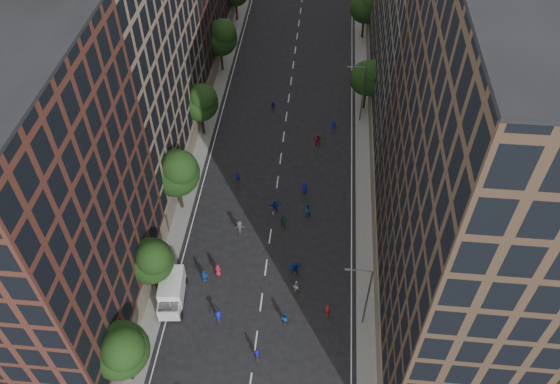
# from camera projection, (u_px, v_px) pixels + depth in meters

# --- Properties ---
(ground) EXTENTS (240.00, 240.00, 0.00)m
(ground) POSITION_uv_depth(u_px,v_px,m) (283.00, 139.00, 75.89)
(ground) COLOR black
(ground) RESTS_ON ground
(sidewalk_left) EXTENTS (4.00, 105.00, 0.15)m
(sidewalk_left) POSITION_uv_depth(u_px,v_px,m) (208.00, 101.00, 81.77)
(sidewalk_left) COLOR slate
(sidewalk_left) RESTS_ON ground
(sidewalk_right) EXTENTS (4.00, 105.00, 0.15)m
(sidewalk_right) POSITION_uv_depth(u_px,v_px,m) (369.00, 110.00, 80.24)
(sidewalk_right) COLOR slate
(sidewalk_right) RESTS_ON ground
(bldg_left_a) EXTENTS (14.00, 22.00, 30.00)m
(bldg_left_a) POSITION_uv_depth(u_px,v_px,m) (31.00, 213.00, 46.29)
(bldg_left_a) COLOR #4F271E
(bldg_left_a) RESTS_ON ground
(bldg_left_b) EXTENTS (14.00, 26.00, 34.00)m
(bldg_left_b) POSITION_uv_depth(u_px,v_px,m) (112.00, 43.00, 61.39)
(bldg_left_b) COLOR #8C745B
(bldg_left_b) RESTS_ON ground
(bldg_right_a) EXTENTS (14.00, 30.00, 36.00)m
(bldg_right_a) POSITION_uv_depth(u_px,v_px,m) (489.00, 184.00, 44.46)
(bldg_right_a) COLOR #493727
(bldg_right_a) RESTS_ON ground
(bldg_right_b) EXTENTS (14.00, 28.00, 33.00)m
(bldg_right_b) POSITION_uv_depth(u_px,v_px,m) (444.00, 22.00, 65.53)
(bldg_right_b) COLOR #635D52
(bldg_right_b) RESTS_ON ground
(tree_left_0) EXTENTS (5.20, 5.20, 8.83)m
(tree_left_0) POSITION_uv_depth(u_px,v_px,m) (121.00, 350.00, 47.38)
(tree_left_0) COLOR black
(tree_left_0) RESTS_ON ground
(tree_left_1) EXTENTS (4.80, 4.80, 8.21)m
(tree_left_1) POSITION_uv_depth(u_px,v_px,m) (151.00, 260.00, 54.57)
(tree_left_1) COLOR black
(tree_left_1) RESTS_ON ground
(tree_left_2) EXTENTS (5.60, 5.60, 9.45)m
(tree_left_2) POSITION_uv_depth(u_px,v_px,m) (177.00, 171.00, 62.24)
(tree_left_2) COLOR black
(tree_left_2) RESTS_ON ground
(tree_left_3) EXTENTS (5.00, 5.00, 8.58)m
(tree_left_3) POSITION_uv_depth(u_px,v_px,m) (201.00, 101.00, 72.30)
(tree_left_3) COLOR black
(tree_left_3) RESTS_ON ground
(tree_left_4) EXTENTS (5.40, 5.40, 9.08)m
(tree_left_4) POSITION_uv_depth(u_px,v_px,m) (221.00, 37.00, 83.11)
(tree_left_4) COLOR black
(tree_left_4) RESTS_ON ground
(tree_right_a) EXTENTS (5.00, 5.00, 8.39)m
(tree_right_a) POSITION_uv_depth(u_px,v_px,m) (369.00, 77.00, 76.51)
(tree_right_a) COLOR black
(tree_right_a) RESTS_ON ground
(tree_right_b) EXTENTS (5.20, 5.20, 8.83)m
(tree_right_b) POSITION_uv_depth(u_px,v_px,m) (367.00, 6.00, 90.06)
(tree_right_b) COLOR black
(tree_right_b) RESTS_ON ground
(streetlamp_near) EXTENTS (2.64, 0.22, 9.06)m
(streetlamp_near) POSITION_uv_depth(u_px,v_px,m) (366.00, 295.00, 52.21)
(streetlamp_near) COLOR #595B60
(streetlamp_near) RESTS_ON ground
(streetlamp_far) EXTENTS (2.64, 0.22, 9.06)m
(streetlamp_far) POSITION_uv_depth(u_px,v_px,m) (362.00, 91.00, 74.95)
(streetlamp_far) COLOR #595B60
(streetlamp_far) RESTS_ON ground
(cargo_van) EXTENTS (3.00, 5.53, 2.83)m
(cargo_van) POSITION_uv_depth(u_px,v_px,m) (171.00, 292.00, 56.75)
(cargo_van) COLOR white
(cargo_van) RESTS_ON ground
(skater_1) EXTENTS (0.63, 0.49, 1.54)m
(skater_1) POSITION_uv_depth(u_px,v_px,m) (257.00, 354.00, 52.69)
(skater_1) COLOR #12139A
(skater_1) RESTS_ON ground
(skater_2) EXTENTS (0.92, 0.79, 1.63)m
(skater_2) POSITION_uv_depth(u_px,v_px,m) (285.00, 318.00, 55.37)
(skater_2) COLOR #134A9B
(skater_2) RESTS_ON ground
(skater_3) EXTENTS (1.20, 0.93, 1.63)m
(skater_3) POSITION_uv_depth(u_px,v_px,m) (218.00, 317.00, 55.50)
(skater_3) COLOR #141CA9
(skater_3) RESTS_ON ground
(skater_4) EXTENTS (1.18, 0.70, 1.88)m
(skater_4) POSITION_uv_depth(u_px,v_px,m) (204.00, 277.00, 58.72)
(skater_4) COLOR #1550B2
(skater_4) RESTS_ON ground
(skater_5) EXTENTS (1.81, 0.97, 1.87)m
(skater_5) POSITION_uv_depth(u_px,v_px,m) (295.00, 268.00, 59.56)
(skater_5) COLOR #12299A
(skater_5) RESTS_ON ground
(skater_6) EXTENTS (0.86, 0.60, 1.67)m
(skater_6) POSITION_uv_depth(u_px,v_px,m) (218.00, 270.00, 59.44)
(skater_6) COLOR #A91C30
(skater_6) RESTS_ON ground
(skater_7) EXTENTS (0.62, 0.42, 1.65)m
(skater_7) POSITION_uv_depth(u_px,v_px,m) (327.00, 310.00, 56.01)
(skater_7) COLOR #A61E1B
(skater_7) RESTS_ON ground
(skater_8) EXTENTS (0.92, 0.80, 1.62)m
(skater_8) POSITION_uv_depth(u_px,v_px,m) (296.00, 286.00, 58.05)
(skater_8) COLOR silver
(skater_8) RESTS_ON ground
(skater_9) EXTENTS (1.28, 0.90, 1.80)m
(skater_9) POSITION_uv_depth(u_px,v_px,m) (240.00, 227.00, 63.61)
(skater_9) COLOR #454449
(skater_9) RESTS_ON ground
(skater_10) EXTENTS (1.16, 0.57, 1.91)m
(skater_10) POSITION_uv_depth(u_px,v_px,m) (283.00, 222.00, 64.12)
(skater_10) COLOR #1E6630
(skater_10) RESTS_ON ground
(skater_11) EXTENTS (1.60, 0.74, 1.66)m
(skater_11) POSITION_uv_depth(u_px,v_px,m) (275.00, 206.00, 66.01)
(skater_11) COLOR #1429A8
(skater_11) RESTS_ON ground
(skater_12) EXTENTS (0.90, 0.68, 1.65)m
(skater_12) POSITION_uv_depth(u_px,v_px,m) (305.00, 188.00, 68.19)
(skater_12) COLOR #1316A1
(skater_12) RESTS_ON ground
(skater_13) EXTENTS (0.57, 0.39, 1.49)m
(skater_13) POSITION_uv_depth(u_px,v_px,m) (238.00, 178.00, 69.51)
(skater_13) COLOR #121895
(skater_13) RESTS_ON ground
(skater_14) EXTENTS (1.11, 1.01, 1.85)m
(skater_14) POSITION_uv_depth(u_px,v_px,m) (307.00, 210.00, 65.44)
(skater_14) COLOR #134A9E
(skater_14) RESTS_ON ground
(skater_15) EXTENTS (1.20, 0.87, 1.67)m
(skater_15) POSITION_uv_depth(u_px,v_px,m) (334.00, 126.00, 76.55)
(skater_15) COLOR #1C15AA
(skater_15) RESTS_ON ground
(skater_16) EXTENTS (0.94, 0.56, 1.50)m
(skater_16) POSITION_uv_depth(u_px,v_px,m) (273.00, 106.00, 79.84)
(skater_16) COLOR #121B99
(skater_16) RESTS_ON ground
(skater_17) EXTENTS (1.66, 1.10, 1.72)m
(skater_17) POSITION_uv_depth(u_px,v_px,m) (318.00, 140.00, 74.40)
(skater_17) COLOR #A21B35
(skater_17) RESTS_ON ground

